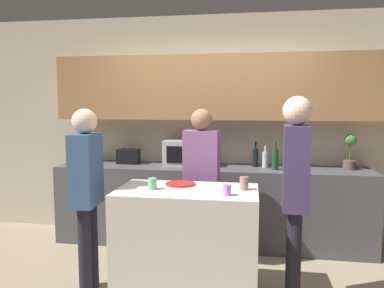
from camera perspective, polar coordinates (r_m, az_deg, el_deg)
back_wall at (r=4.56m, az=3.27°, el=4.89°), size 6.40×0.40×2.70m
back_counter at (r=4.45m, az=2.82°, el=-9.27°), size 3.60×0.62×0.91m
kitchen_island at (r=3.26m, az=-0.72°, el=-14.92°), size 1.16×0.65×0.93m
microwave at (r=4.44m, az=-0.76°, el=-1.32°), size 0.52×0.39×0.30m
toaster at (r=4.63m, az=-9.67°, el=-1.84°), size 0.26×0.16×0.18m
potted_plant at (r=4.50m, az=22.94°, el=-1.09°), size 0.14×0.14×0.39m
bottle_0 at (r=4.40m, az=9.63°, el=-1.98°), size 0.07×0.07×0.29m
bottle_1 at (r=4.37m, az=11.09°, el=-2.28°), size 0.07×0.07×0.25m
bottle_2 at (r=4.25m, az=12.56°, el=-2.21°), size 0.07×0.07×0.32m
plate_on_island at (r=3.29m, az=-1.79°, el=-6.08°), size 0.26×0.26×0.01m
cup_0 at (r=3.12m, az=-6.05°, el=-6.03°), size 0.07×0.07×0.09m
cup_1 at (r=3.11m, az=7.93°, el=-5.96°), size 0.07×0.07×0.11m
cup_2 at (r=2.92m, az=5.33°, el=-6.99°), size 0.07×0.07×0.08m
person_left at (r=3.68m, az=1.46°, el=-4.79°), size 0.35×0.21×1.59m
person_center at (r=3.02m, az=15.48°, el=-5.99°), size 0.22×0.35×1.70m
person_right at (r=3.32m, az=-15.79°, el=-6.10°), size 0.21×0.35×1.60m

